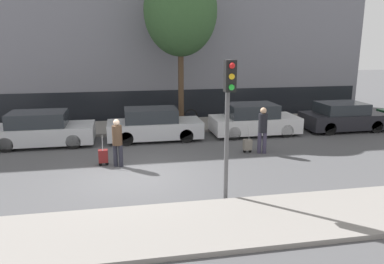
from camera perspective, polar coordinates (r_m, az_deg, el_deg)
name	(u,v)px	position (r m, az deg, el deg)	size (l,w,h in m)	color
ground_plane	(134,176)	(12.33, -8.76, -6.71)	(80.00, 80.00, 0.00)	#4C4C4F
sidewalk_near	(141,231)	(8.88, -7.77, -14.70)	(28.00, 2.50, 0.12)	gray
sidewalk_far	(129,127)	(19.03, -9.61, 0.73)	(28.00, 3.00, 0.12)	gray
building_facade	(123,14)	(22.28, -10.47, 17.20)	(28.00, 2.99, 11.46)	slate
parked_car_0	(42,130)	(16.80, -21.91, 0.31)	(4.13, 1.79, 1.43)	#B7BABF
parked_car_1	(154,125)	(16.57, -5.84, 1.04)	(4.11, 1.71, 1.41)	#B7BABF
parked_car_2	(254,120)	(17.70, 9.37, 1.79)	(4.02, 1.87, 1.44)	silver
parked_car_3	(343,117)	(19.76, 21.98, 2.12)	(3.92, 1.90, 1.36)	black
pedestrian_left	(117,140)	(13.11, -11.31, -1.20)	(0.34, 0.34, 1.68)	#23232D
trolley_left	(103,156)	(13.48, -13.37, -3.60)	(0.34, 0.29, 1.11)	maroon
pedestrian_right	(263,127)	(14.63, 10.72, 0.70)	(0.34, 0.34, 1.81)	#383347
trolley_right	(248,145)	(14.79, 8.47, -1.92)	(0.34, 0.29, 1.07)	slate
traffic_light	(229,103)	(9.72, 5.61, 4.45)	(0.28, 0.47, 3.81)	#515154
parked_bicycle	(181,116)	(19.39, -1.72, 2.46)	(1.77, 0.06, 0.96)	black
bare_tree_near_crossing	(180,11)	(18.88, -1.77, 17.92)	(3.54, 3.54, 7.73)	#4C3826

